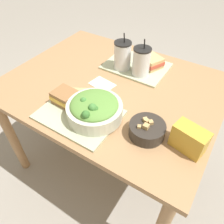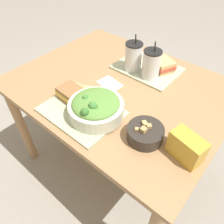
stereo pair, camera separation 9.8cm
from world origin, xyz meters
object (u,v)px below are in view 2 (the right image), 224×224
at_px(salad_bowl, 96,107).
at_px(chip_bag, 186,147).
at_px(sandwich_far, 163,65).
at_px(drink_cup_red, 151,65).
at_px(soup_bowl, 145,133).
at_px(sandwich_near, 70,93).
at_px(napkin_folded, 110,84).
at_px(baguette_near, 90,91).
at_px(drink_cup_dark, 133,57).

height_order(salad_bowl, chip_bag, salad_bowl).
height_order(sandwich_far, chip_bag, chip_bag).
xyz_separation_m(sandwich_far, drink_cup_red, (-0.02, -0.11, 0.05)).
height_order(salad_bowl, drink_cup_red, drink_cup_red).
xyz_separation_m(soup_bowl, sandwich_far, (-0.22, 0.51, 0.01)).
distance_m(soup_bowl, sandwich_near, 0.45).
bearing_deg(napkin_folded, drink_cup_red, 54.29).
relative_size(sandwich_far, napkin_folded, 1.07).
bearing_deg(soup_bowl, drink_cup_red, 120.58).
bearing_deg(drink_cup_red, salad_bowl, -92.38).
bearing_deg(soup_bowl, sandwich_near, -175.81).
distance_m(drink_cup_red, napkin_folded, 0.26).
bearing_deg(salad_bowl, baguette_near, 146.36).
bearing_deg(soup_bowl, napkin_folded, 151.83).
xyz_separation_m(sandwich_near, drink_cup_red, (0.21, 0.43, 0.05)).
height_order(drink_cup_dark, drink_cup_red, drink_cup_dark).
relative_size(soup_bowl, napkin_folded, 1.07).
distance_m(baguette_near, chip_bag, 0.56).
xyz_separation_m(sandwich_near, chip_bag, (0.62, 0.06, 0.01)).
distance_m(sandwich_far, chip_bag, 0.63).
bearing_deg(baguette_near, drink_cup_red, -50.58).
bearing_deg(drink_cup_red, napkin_folded, -125.71).
bearing_deg(sandwich_near, sandwich_far, 70.62).
xyz_separation_m(salad_bowl, drink_cup_dark, (-0.11, 0.44, 0.03)).
relative_size(sandwich_near, napkin_folded, 0.82).
xyz_separation_m(soup_bowl, drink_cup_dark, (-0.36, 0.40, 0.06)).
bearing_deg(soup_bowl, sandwich_far, 113.16).
distance_m(baguette_near, drink_cup_dark, 0.36).
xyz_separation_m(drink_cup_red, chip_bag, (0.41, -0.38, -0.03)).
relative_size(baguette_near, drink_cup_dark, 0.61).
bearing_deg(sandwich_far, baguette_near, -84.93).
relative_size(soup_bowl, sandwich_near, 1.30).
distance_m(salad_bowl, drink_cup_red, 0.44).
bearing_deg(salad_bowl, drink_cup_red, 87.62).
height_order(sandwich_far, drink_cup_dark, drink_cup_dark).
bearing_deg(drink_cup_red, drink_cup_dark, 180.00).
bearing_deg(salad_bowl, soup_bowl, 8.92).
bearing_deg(baguette_near, sandwich_far, -47.56).
bearing_deg(drink_cup_dark, chip_bag, -34.89).
relative_size(salad_bowl, drink_cup_dark, 1.17).
distance_m(salad_bowl, soup_bowl, 0.26).
distance_m(drink_cup_dark, drink_cup_red, 0.13).
distance_m(sandwich_near, napkin_folded, 0.25).
relative_size(salad_bowl, baguette_near, 1.91).
height_order(soup_bowl, chip_bag, chip_bag).
height_order(soup_bowl, sandwich_far, soup_bowl).
xyz_separation_m(sandwich_near, napkin_folded, (0.07, 0.23, -0.04)).
bearing_deg(drink_cup_dark, baguette_near, -93.48).
bearing_deg(drink_cup_dark, drink_cup_red, 0.00).
height_order(drink_cup_red, chip_bag, drink_cup_red).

